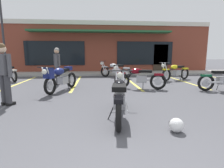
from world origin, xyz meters
name	(u,v)px	position (x,y,z in m)	size (l,w,h in m)	color
ground_plane	(111,102)	(0.00, 3.54, 0.00)	(80.00, 80.00, 0.00)	#47474C
sidewalk_kerb	(102,73)	(0.00, 10.89, 0.07)	(22.00, 1.80, 0.14)	#A8A59E
brick_storefront_building	(100,48)	(0.00, 14.38, 1.87)	(16.37, 6.34, 3.74)	brown
painted_stall_lines	(104,82)	(0.00, 7.29, 0.00)	(13.70, 4.80, 0.01)	#DBCC4C
motorcycle_foreground_classic	(119,97)	(0.08, 2.28, 0.46)	(0.73, 2.10, 0.98)	black
motorcycle_red_sportbike	(115,70)	(0.73, 8.99, 0.46)	(1.80, 1.46, 0.98)	black
motorcycle_black_cruiser	(139,77)	(1.31, 5.44, 0.46)	(2.04, 0.98, 0.98)	black
motorcycle_silver_naked	(60,77)	(-1.75, 5.23, 0.53)	(1.10, 1.99, 0.98)	black
motorcycle_green_cafe_racer	(8,72)	(-4.97, 8.22, 0.46)	(1.63, 1.67, 0.98)	black
motorcycle_orange_scrambler	(176,72)	(3.82, 7.55, 0.46)	(1.96, 1.18, 0.98)	black
person_in_black_shirt	(57,64)	(-2.15, 6.80, 0.95)	(0.28, 0.60, 1.68)	black
person_by_back_row	(4,71)	(-2.87, 3.50, 0.95)	(0.56, 0.42, 1.68)	black
helmet_on_pavement	(176,125)	(1.00, 1.41, 0.13)	(0.26, 0.26, 0.26)	silver
parking_lot_lamp_post	(1,24)	(-5.78, 9.67, 3.11)	(0.24, 0.76, 4.78)	#2D2D33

